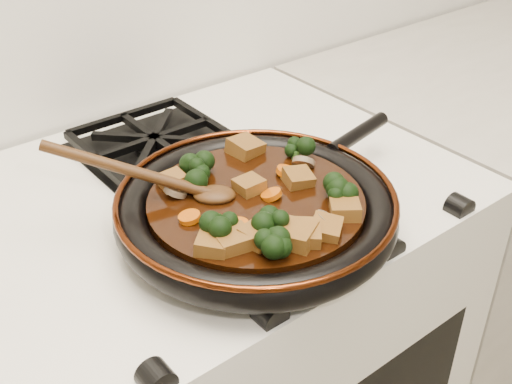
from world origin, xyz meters
TOP-DOWN VIEW (x-y plane):
  - burner_grate_front at (0.00, 1.55)m, footprint 0.23×0.23m
  - burner_grate_back at (0.00, 1.83)m, footprint 0.23×0.23m
  - skillet at (-0.01, 1.54)m, footprint 0.49×0.37m
  - braising_sauce at (-0.01, 1.54)m, footprint 0.28×0.28m
  - tofu_cube_0 at (-0.12, 1.49)m, footprint 0.05×0.05m
  - tofu_cube_1 at (-0.08, 1.64)m, footprint 0.04×0.04m
  - tofu_cube_2 at (-0.02, 1.44)m, footprint 0.05×0.05m
  - tofu_cube_3 at (0.05, 1.45)m, footprint 0.05×0.05m
  - tofu_cube_4 at (-0.01, 1.57)m, footprint 0.04×0.04m
  - tofu_cube_5 at (-0.10, 1.48)m, footprint 0.05×0.05m
  - tofu_cube_6 at (0.05, 1.54)m, footprint 0.05×0.05m
  - tofu_cube_7 at (0.00, 1.43)m, footprint 0.05×0.05m
  - tofu_cube_8 at (0.05, 1.65)m, footprint 0.05×0.05m
  - tofu_cube_9 at (-0.03, 1.44)m, footprint 0.06×0.06m
  - tofu_cube_10 at (-0.07, 1.47)m, footprint 0.04×0.05m
  - broccoli_floret_0 at (0.09, 1.59)m, footprint 0.08×0.08m
  - broccoli_floret_1 at (-0.10, 1.50)m, footprint 0.08×0.08m
  - broccoli_floret_2 at (0.07, 1.47)m, footprint 0.08×0.08m
  - broccoli_floret_3 at (-0.06, 1.62)m, footprint 0.08×0.08m
  - broccoli_floret_4 at (-0.07, 1.44)m, footprint 0.07×0.07m
  - broccoli_floret_5 at (-0.04, 1.65)m, footprint 0.10×0.08m
  - broccoli_floret_6 at (-0.05, 1.48)m, footprint 0.09×0.09m
  - carrot_coin_0 at (0.00, 1.53)m, footprint 0.03×0.03m
  - carrot_coin_1 at (-0.08, 1.62)m, footprint 0.03×0.03m
  - carrot_coin_2 at (0.06, 1.56)m, footprint 0.03×0.03m
  - carrot_coin_3 at (-0.07, 1.51)m, footprint 0.03×0.03m
  - carrot_coin_4 at (-0.11, 1.56)m, footprint 0.03×0.03m
  - mushroom_slice_0 at (0.09, 1.57)m, footprint 0.04×0.04m
  - mushroom_slice_1 at (0.02, 1.44)m, footprint 0.04×0.04m
  - mushroom_slice_2 at (-0.09, 1.62)m, footprint 0.03×0.03m
  - wooden_spoon at (-0.10, 1.62)m, footprint 0.13×0.11m

SIDE VIEW (x-z plane):
  - burner_grate_front at x=0.00m, z-range 0.90..0.93m
  - burner_grate_back at x=0.00m, z-range 0.90..0.93m
  - skillet at x=-0.01m, z-range 0.92..0.97m
  - braising_sauce at x=-0.01m, z-range 0.94..0.96m
  - carrot_coin_0 at x=0.00m, z-range 0.95..0.97m
  - carrot_coin_1 at x=-0.08m, z-range 0.96..0.97m
  - carrot_coin_2 at x=0.06m, z-range 0.95..0.97m
  - carrot_coin_3 at x=-0.07m, z-range 0.96..0.97m
  - carrot_coin_4 at x=-0.11m, z-range 0.96..0.97m
  - mushroom_slice_0 at x=0.09m, z-range 0.95..0.98m
  - mushroom_slice_1 at x=0.02m, z-range 0.95..0.98m
  - mushroom_slice_2 at x=-0.09m, z-range 0.96..0.98m
  - tofu_cube_4 at x=-0.01m, z-range 0.96..0.98m
  - tofu_cube_7 at x=0.00m, z-range 0.95..0.98m
  - tofu_cube_1 at x=-0.08m, z-range 0.95..0.98m
  - tofu_cube_3 at x=0.05m, z-range 0.95..0.98m
  - tofu_cube_6 at x=0.05m, z-range 0.95..0.98m
  - tofu_cube_0 at x=-0.12m, z-range 0.95..0.98m
  - tofu_cube_10 at x=-0.07m, z-range 0.95..0.98m
  - tofu_cube_5 at x=-0.10m, z-range 0.96..0.98m
  - tofu_cube_2 at x=-0.02m, z-range 0.95..0.98m
  - tofu_cube_8 at x=0.05m, z-range 0.95..0.98m
  - tofu_cube_9 at x=-0.03m, z-range 0.95..0.98m
  - broccoli_floret_4 at x=-0.07m, z-range 0.93..1.00m
  - broccoli_floret_0 at x=0.09m, z-range 0.94..1.00m
  - broccoli_floret_1 at x=-0.10m, z-range 0.94..1.00m
  - broccoli_floret_2 at x=0.07m, z-range 0.94..1.01m
  - broccoli_floret_5 at x=-0.04m, z-range 0.93..1.01m
  - broccoli_floret_3 at x=-0.06m, z-range 0.93..1.01m
  - broccoli_floret_6 at x=-0.05m, z-range 0.94..1.00m
  - wooden_spoon at x=-0.10m, z-range 0.87..1.10m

